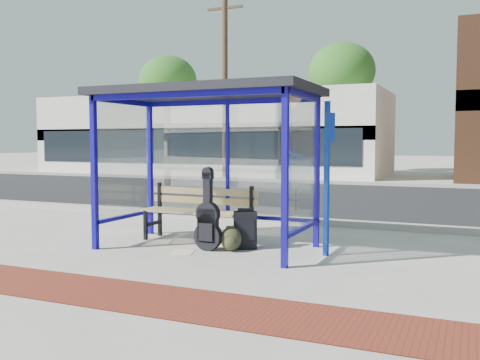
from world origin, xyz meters
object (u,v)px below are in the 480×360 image
at_px(guitar_bag, 208,222).
at_px(suitcase, 245,230).
at_px(bench, 199,209).
at_px(backpack, 231,239).

xyz_separation_m(guitar_bag, suitcase, (0.45, 0.35, -0.14)).
height_order(bench, suitcase, bench).
distance_m(bench, guitar_bag, 0.79).
height_order(bench, backpack, bench).
relative_size(bench, suitcase, 3.18).
height_order(guitar_bag, suitcase, guitar_bag).
relative_size(guitar_bag, suitcase, 1.90).
relative_size(bench, backpack, 5.23).
height_order(suitcase, backpack, suitcase).
bearing_deg(bench, guitar_bag, -51.07).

